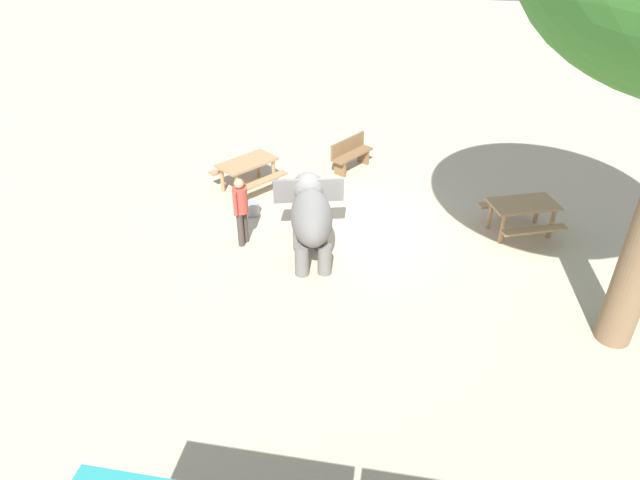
% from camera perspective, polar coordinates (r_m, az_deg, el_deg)
% --- Properties ---
extents(ground_plane, '(60.00, 60.00, 0.00)m').
position_cam_1_polar(ground_plane, '(13.32, 2.28, 0.72)').
color(ground_plane, '#BAA88C').
extents(elephant, '(1.63, 2.32, 1.60)m').
position_cam_1_polar(elephant, '(12.02, -0.93, 2.58)').
color(elephant, slate).
rests_on(elephant, ground_plane).
extents(person_handler, '(0.32, 0.50, 1.62)m').
position_cam_1_polar(person_handler, '(12.57, -7.90, 3.31)').
color(person_handler, '#3F3833').
rests_on(person_handler, ground_plane).
extents(wooden_bench, '(1.06, 1.41, 0.88)m').
position_cam_1_polar(wooden_bench, '(16.15, 3.06, 8.65)').
color(wooden_bench, brown).
rests_on(wooden_bench, ground_plane).
extents(picnic_table_near, '(2.08, 2.08, 0.78)m').
position_cam_1_polar(picnic_table_near, '(15.11, -7.23, 7.13)').
color(picnic_table_near, '#9E7A51').
rests_on(picnic_table_near, ground_plane).
extents(picnic_table_far, '(1.93, 1.92, 0.78)m').
position_cam_1_polar(picnic_table_far, '(13.82, 19.51, 2.80)').
color(picnic_table_far, '#9E7A51').
rests_on(picnic_table_far, ground_plane).
extents(feed_bucket, '(0.36, 0.36, 0.32)m').
position_cam_1_polar(feed_bucket, '(14.05, -6.81, 3.10)').
color(feed_bucket, gray).
rests_on(feed_bucket, ground_plane).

